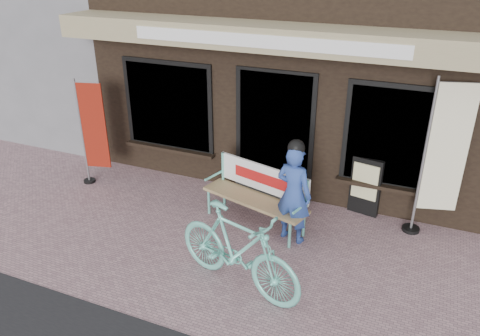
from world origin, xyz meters
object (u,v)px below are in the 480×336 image
at_px(menu_stand, 365,186).
at_px(bench, 258,191).
at_px(nobori_cream, 442,157).
at_px(person, 294,192).
at_px(nobori_red, 92,132).
at_px(bicycle, 238,249).

bearing_deg(menu_stand, bench, -137.37).
bearing_deg(nobori_cream, person, -167.45).
distance_m(nobori_cream, menu_stand, 1.26).
bearing_deg(nobori_cream, nobori_red, 171.03).
bearing_deg(person, bench, 172.53).
distance_m(bicycle, menu_stand, 2.71).
bearing_deg(person, menu_stand, 66.81).
height_order(person, nobori_cream, nobori_cream).
height_order(bench, nobori_cream, nobori_cream).
distance_m(bench, person, 0.71).
bearing_deg(bench, nobori_cream, 31.84).
distance_m(person, menu_stand, 1.45).
height_order(bicycle, nobori_cream, nobori_cream).
bearing_deg(menu_stand, person, -115.49).
bearing_deg(bench, person, -5.40).
relative_size(bicycle, menu_stand, 1.93).
xyz_separation_m(bench, nobori_cream, (2.48, 0.73, 0.69)).
height_order(bench, nobori_red, nobori_red).
relative_size(bench, nobori_cream, 0.74).
height_order(nobori_red, nobori_cream, nobori_cream).
bearing_deg(nobori_red, menu_stand, -4.97).
relative_size(bench, bicycle, 0.96).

